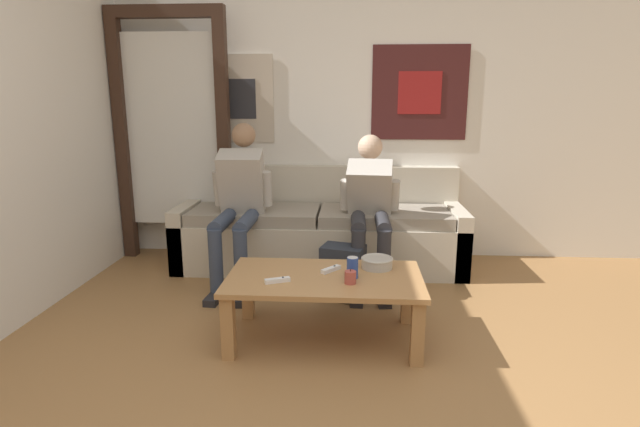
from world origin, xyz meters
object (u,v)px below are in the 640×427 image
at_px(ceramic_bowl, 377,262).
at_px(game_controller_near_left, 331,269).
at_px(pillar_candle, 350,277).
at_px(person_seated_teen, 370,202).
at_px(person_seated_adult, 239,197).
at_px(backpack, 343,274).
at_px(drink_can_blue, 352,268).
at_px(coffee_table, 324,286).
at_px(game_controller_near_right, 277,280).
at_px(couch, 320,232).

bearing_deg(ceramic_bowl, game_controller_near_left, -163.82).
xyz_separation_m(ceramic_bowl, pillar_candle, (-0.16, -0.27, -0.00)).
bearing_deg(person_seated_teen, ceramic_bowl, -88.79).
bearing_deg(ceramic_bowl, person_seated_adult, 141.38).
distance_m(person_seated_teen, ceramic_bowl, 0.88).
xyz_separation_m(backpack, drink_can_blue, (0.07, -0.65, 0.27)).
xyz_separation_m(coffee_table, game_controller_near_right, (-0.26, -0.12, 0.08)).
relative_size(ceramic_bowl, drink_can_blue, 1.57).
distance_m(ceramic_bowl, pillar_candle, 0.32).
xyz_separation_m(couch, ceramic_bowl, (0.43, -1.21, 0.15)).
distance_m(couch, backpack, 0.77).
distance_m(couch, drink_can_blue, 1.43).
bearing_deg(person_seated_adult, couch, 32.50).
xyz_separation_m(backpack, game_controller_near_left, (-0.06, -0.55, 0.22)).
bearing_deg(drink_can_blue, couch, 101.31).
xyz_separation_m(person_seated_adult, game_controller_near_right, (0.46, -1.11, -0.25)).
distance_m(backpack, game_controller_near_left, 0.60).
bearing_deg(person_seated_adult, pillar_candle, -51.61).
bearing_deg(coffee_table, game_controller_near_left, 68.56).
relative_size(person_seated_adult, game_controller_near_left, 9.20).
relative_size(person_seated_teen, drink_can_blue, 9.06).
xyz_separation_m(person_seated_adult, backpack, (0.81, -0.35, -0.48)).
xyz_separation_m(person_seated_teen, ceramic_bowl, (0.02, -0.86, -0.19)).
xyz_separation_m(person_seated_adult, drink_can_blue, (0.88, -1.01, -0.20)).
relative_size(coffee_table, pillar_candle, 13.49).
relative_size(game_controller_near_left, game_controller_near_right, 0.90).
relative_size(ceramic_bowl, game_controller_near_left, 1.48).
bearing_deg(backpack, pillar_candle, -85.64).
relative_size(couch, person_seated_teen, 2.13).
distance_m(couch, pillar_candle, 1.51).
xyz_separation_m(person_seated_adult, ceramic_bowl, (1.03, -0.82, -0.23)).
distance_m(backpack, drink_can_blue, 0.71).
bearing_deg(game_controller_near_right, drink_can_blue, 13.34).
bearing_deg(couch, ceramic_bowl, -70.50).
bearing_deg(pillar_candle, ceramic_bowl, 59.70).
height_order(backpack, game_controller_near_left, game_controller_near_left).
bearing_deg(pillar_candle, drink_can_blue, 82.84).
relative_size(person_seated_teen, pillar_candle, 13.35).
bearing_deg(person_seated_adult, game_controller_near_left, -50.18).
relative_size(person_seated_teen, game_controller_near_right, 7.68).
distance_m(couch, game_controller_near_right, 1.50).
relative_size(pillar_candle, game_controller_near_right, 0.58).
relative_size(person_seated_adult, game_controller_near_right, 8.31).
xyz_separation_m(coffee_table, person_seated_teen, (0.29, 1.02, 0.29)).
height_order(person_seated_teen, pillar_candle, person_seated_teen).
bearing_deg(drink_can_blue, coffee_table, 173.75).
xyz_separation_m(coffee_table, backpack, (0.09, 0.64, -0.15)).
bearing_deg(coffee_table, game_controller_near_right, -155.58).
bearing_deg(backpack, couch, 105.92).
height_order(couch, game_controller_near_right, couch).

